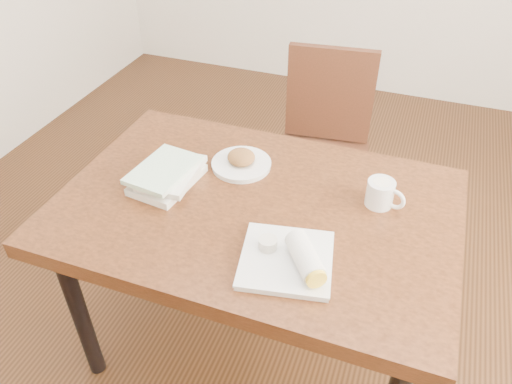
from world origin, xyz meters
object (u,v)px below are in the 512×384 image
(book_stack, at_px, (168,175))
(chair_far, at_px, (324,140))
(plate_scone, at_px, (241,162))
(plate_burrito, at_px, (292,259))
(table, at_px, (256,221))
(coffee_mug, at_px, (381,193))

(book_stack, bearing_deg, chair_far, 64.00)
(plate_scone, distance_m, book_stack, 0.27)
(chair_far, relative_size, plate_scone, 4.40)
(plate_scone, bearing_deg, book_stack, -138.79)
(chair_far, height_order, plate_burrito, chair_far)
(chair_far, bearing_deg, table, -93.78)
(coffee_mug, height_order, book_stack, coffee_mug)
(chair_far, height_order, coffee_mug, chair_far)
(chair_far, distance_m, book_stack, 0.89)
(table, distance_m, chair_far, 0.79)
(plate_burrito, bearing_deg, chair_far, 97.93)
(table, distance_m, plate_scone, 0.24)
(chair_far, height_order, book_stack, chair_far)
(coffee_mug, xyz_separation_m, plate_burrito, (-0.19, -0.36, -0.02))
(chair_far, distance_m, plate_scone, 0.66)
(chair_far, bearing_deg, plate_scone, -106.33)
(table, bearing_deg, coffee_mug, 19.84)
(table, distance_m, plate_burrito, 0.31)
(plate_scone, bearing_deg, plate_burrito, -52.27)
(coffee_mug, bearing_deg, table, -160.16)
(coffee_mug, relative_size, book_stack, 0.48)
(table, distance_m, book_stack, 0.34)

